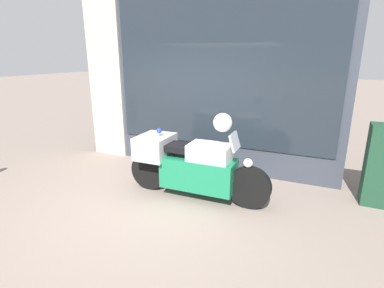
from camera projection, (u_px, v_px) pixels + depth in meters
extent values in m
plane|color=gray|center=(155.00, 205.00, 4.73)|extent=(60.00, 60.00, 0.00)
cube|color=#333842|center=(203.00, 72.00, 5.92)|extent=(5.41, 0.40, 3.88)
cube|color=#B2A893|center=(112.00, 70.00, 6.84)|extent=(0.86, 0.55, 3.88)
cube|color=#1E262D|center=(219.00, 71.00, 5.56)|extent=(4.32, 0.02, 2.88)
cube|color=slate|center=(218.00, 154.00, 6.27)|extent=(4.10, 0.30, 0.55)
cube|color=silver|center=(222.00, 112.00, 6.14)|extent=(4.10, 0.02, 1.24)
cube|color=beige|center=(220.00, 82.00, 5.84)|extent=(4.10, 0.30, 0.02)
cube|color=#B7B2A8|center=(153.00, 78.00, 6.43)|extent=(0.18, 0.04, 0.06)
cube|color=black|center=(185.00, 79.00, 6.13)|extent=(0.18, 0.04, 0.06)
cube|color=maroon|center=(220.00, 80.00, 5.83)|extent=(0.18, 0.04, 0.06)
cube|color=navy|center=(260.00, 81.00, 5.53)|extent=(0.18, 0.04, 0.06)
cube|color=#195623|center=(303.00, 83.00, 5.23)|extent=(0.18, 0.04, 0.06)
cube|color=white|center=(164.00, 130.00, 6.59)|extent=(0.19, 0.02, 0.27)
cube|color=yellow|center=(218.00, 136.00, 6.09)|extent=(0.19, 0.03, 0.27)
cube|color=orange|center=(282.00, 143.00, 5.60)|extent=(0.19, 0.03, 0.27)
cylinder|color=black|center=(249.00, 187.00, 4.56)|extent=(0.66, 0.15, 0.66)
cylinder|color=black|center=(150.00, 171.00, 5.23)|extent=(0.66, 0.15, 0.66)
cube|color=#19754C|center=(199.00, 173.00, 4.85)|extent=(1.20, 0.51, 0.50)
cube|color=white|center=(210.00, 153.00, 4.67)|extent=(0.66, 0.45, 0.28)
cube|color=black|center=(183.00, 148.00, 4.84)|extent=(0.70, 0.38, 0.10)
cube|color=#B7B7BC|center=(155.00, 146.00, 5.05)|extent=(0.53, 0.67, 0.38)
cube|color=white|center=(155.00, 146.00, 5.05)|extent=(0.48, 0.68, 0.11)
cube|color=#B2BCC6|center=(235.00, 142.00, 4.46)|extent=(0.11, 0.34, 0.26)
sphere|color=white|center=(248.00, 163.00, 4.47)|extent=(0.14, 0.14, 0.14)
sphere|color=blue|center=(159.00, 131.00, 4.94)|extent=(0.09, 0.09, 0.09)
sphere|color=white|center=(223.00, 123.00, 4.46)|extent=(0.28, 0.28, 0.28)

